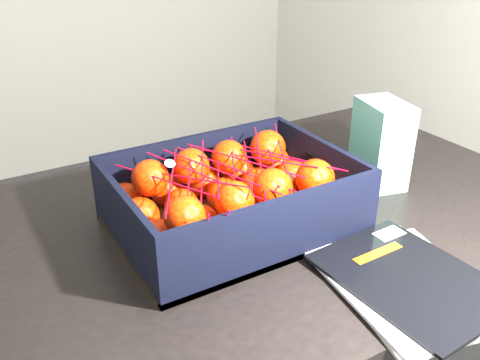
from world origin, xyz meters
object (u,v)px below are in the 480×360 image
table (274,249)px  magazine_stack (407,281)px  retail_carton (381,144)px  produce_crate (232,206)px

table → magazine_stack: magazine_stack is taller
magazine_stack → retail_carton: 0.38m
table → produce_crate: 0.18m
magazine_stack → produce_crate: (-0.15, 0.31, 0.03)m
table → produce_crate: size_ratio=2.78×
produce_crate → table: bearing=4.9°
retail_carton → table: bearing=-170.1°
table → produce_crate: (-0.11, -0.01, 0.14)m
table → retail_carton: (0.26, -0.02, 0.19)m
table → retail_carton: 0.33m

